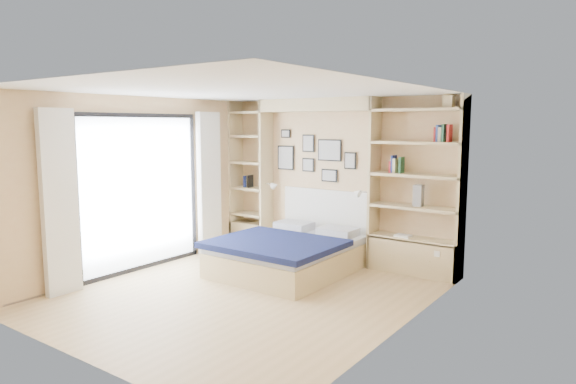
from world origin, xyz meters
The scene contains 8 objects.
ground centered at (0.00, 0.00, 0.00)m, with size 4.50×4.50×0.00m, color tan.
room_shell centered at (-0.39, 1.52, 1.08)m, with size 4.50×4.50×4.50m.
bed centered at (-0.15, 1.14, 0.27)m, with size 1.70×2.15×1.07m.
photo_gallery centered at (-0.45, 2.22, 1.60)m, with size 1.48×0.02×0.82m.
reading_lamps centered at (-0.30, 2.00, 1.10)m, with size 1.92×0.12×0.15m.
shelf_decor centered at (1.10, 2.07, 1.69)m, with size 3.60×0.23×2.03m.
deck centered at (-3.60, 0.00, 0.00)m, with size 3.20×4.00×0.05m, color #756656.
deck_chair centered at (-3.03, 1.06, 0.43)m, with size 0.66×0.95×0.89m.
Camera 1 is at (4.02, -4.72, 2.10)m, focal length 32.00 mm.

